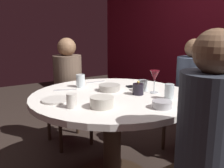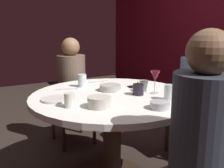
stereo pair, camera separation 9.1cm
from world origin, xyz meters
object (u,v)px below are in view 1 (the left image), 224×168
at_px(bowl_serving_large, 162,104).
at_px(dinner_plate, 57,100).
at_px(cup_near_candle, 81,81).
at_px(seated_diner_back, 192,84).
at_px(cup_center_front, 72,101).
at_px(dining_table, 112,115).
at_px(seated_diner_right, 209,128).
at_px(cup_by_right_diner, 143,86).
at_px(bowl_salad_center, 102,102).
at_px(cup_by_left_diner, 169,92).
at_px(wine_glass, 155,77).
at_px(candle_holder, 138,89).
at_px(cell_phone, 135,86).
at_px(seated_diner_left, 68,80).
at_px(bowl_small_white, 109,88).

bearing_deg(bowl_serving_large, dinner_plate, -135.29).
bearing_deg(cup_near_candle, seated_diner_back, 70.79).
bearing_deg(cup_center_front, dining_table, 109.35).
height_order(dining_table, seated_diner_right, seated_diner_right).
height_order(cup_near_candle, cup_by_right_diner, cup_near_candle).
bearing_deg(seated_diner_back, bowl_salad_center, 11.77).
bearing_deg(cup_center_front, cup_by_left_diner, 74.00).
bearing_deg(seated_diner_back, wine_glass, 12.99).
bearing_deg(candle_holder, cell_phone, 147.68).
bearing_deg(bowl_serving_large, cup_near_candle, -167.43).
relative_size(dining_table, cup_near_candle, 11.36).
distance_m(wine_glass, cup_by_right_diner, 0.13).
bearing_deg(seated_diner_left, seated_diner_back, 46.97).
xyz_separation_m(seated_diner_right, candle_holder, (-0.75, 0.16, 0.02)).
xyz_separation_m(dinner_plate, bowl_salad_center, (0.29, 0.19, 0.03)).
bearing_deg(bowl_small_white, candle_holder, 27.76).
distance_m(wine_glass, cup_center_front, 0.69).
xyz_separation_m(candle_holder, bowl_salad_center, (0.12, -0.39, -0.01)).
relative_size(cell_phone, cup_by_left_diner, 1.30).
bearing_deg(bowl_serving_large, cup_by_left_diner, 123.56).
bearing_deg(seated_diner_right, dining_table, 0.00).
bearing_deg(bowl_salad_center, cup_center_front, -121.13).
bearing_deg(dining_table, seated_diner_right, 0.00).
relative_size(wine_glass, cup_near_candle, 1.63).
bearing_deg(wine_glass, bowl_serving_large, -34.52).
bearing_deg(wine_glass, seated_diner_left, -163.14).
bearing_deg(cup_by_right_diner, bowl_salad_center, -68.46).
height_order(seated_diner_back, candle_holder, seated_diner_back).
bearing_deg(bowl_small_white, dinner_plate, -83.46).
distance_m(seated_diner_right, cup_by_right_diner, 0.86).
bearing_deg(seated_diner_right, cup_near_candle, 4.44).
xyz_separation_m(cell_phone, bowl_serving_large, (0.56, -0.22, 0.02)).
relative_size(cup_by_right_diner, cup_center_front, 0.95).
relative_size(candle_holder, cup_by_right_diner, 1.21).
height_order(dinner_plate, cup_by_left_diner, cup_by_left_diner).
height_order(seated_diner_left, candle_holder, seated_diner_left).
distance_m(seated_diner_left, bowl_serving_large, 1.29).
bearing_deg(bowl_small_white, seated_diner_back, 82.64).
relative_size(wine_glass, bowl_salad_center, 1.16).
bearing_deg(cup_by_right_diner, dining_table, -98.78).
bearing_deg(wine_glass, cell_phone, 178.97).
height_order(seated_diner_back, cup_center_front, seated_diner_back).
distance_m(bowl_small_white, cup_by_right_diner, 0.26).
height_order(dining_table, bowl_small_white, bowl_small_white).
height_order(cell_phone, cup_by_left_diner, cup_by_left_diner).
height_order(seated_diner_left, seated_diner_back, seated_diner_back).
distance_m(seated_diner_right, wine_glass, 0.78).
xyz_separation_m(seated_diner_left, bowl_small_white, (0.73, 0.05, 0.05)).
height_order(cell_phone, bowl_serving_large, bowl_serving_large).
xyz_separation_m(dining_table, cup_by_right_diner, (0.04, 0.26, 0.21)).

